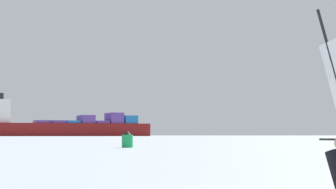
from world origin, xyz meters
TOP-DOWN VIEW (x-y plane):
  - cargo_ship at (8.85, 599.15)m, footprint 160.97×57.68m
  - channel_buoy at (5.27, 57.67)m, footprint 1.23×1.23m

SIDE VIEW (x-z plane):
  - channel_buoy at x=5.27m, z-range -0.11..1.79m
  - cargo_ship at x=8.85m, z-range -10.71..28.80m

